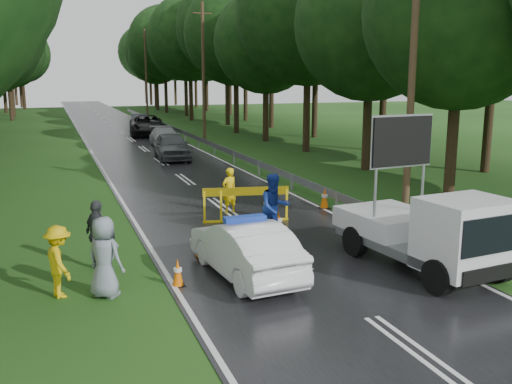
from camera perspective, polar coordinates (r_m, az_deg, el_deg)
name	(u,v)px	position (r m, az deg, el deg)	size (l,w,h in m)	color
ground	(284,254)	(15.62, 2.85, -6.17)	(160.00, 160.00, 0.00)	#194313
road	(131,140)	(44.34, -12.37, 5.14)	(7.00, 140.00, 0.02)	black
guardrail	(180,131)	(44.60, -7.60, 6.04)	(0.12, 60.06, 0.70)	gray
utility_pole_near	(413,66)	(19.17, 15.40, 12.08)	(1.40, 0.24, 10.00)	#453120
utility_pole_mid	(203,71)	(43.13, -5.28, 11.91)	(1.40, 0.24, 10.00)	#453120
utility_pole_far	(146,73)	(68.59, -10.94, 11.60)	(1.40, 0.24, 10.00)	#453120
police_sedan	(245,249)	(13.71, -1.11, -5.74)	(1.79, 4.20, 1.48)	white
work_truck	(430,231)	(14.61, 16.99, -3.79)	(2.52, 4.87, 3.74)	gray
barrier	(246,196)	(18.69, -1.02, -0.38)	(2.80, 0.62, 1.18)	yellow
officer	(229,191)	(19.97, -2.69, 0.15)	(0.59, 0.39, 1.62)	yellow
civilian	(275,207)	(16.62, 1.87, -1.53)	(0.96, 0.75, 1.98)	#17359A
bystander_left	(59,262)	(13.15, -19.12, -6.59)	(1.03, 0.59, 1.60)	#DDB60C
bystander_mid	(98,235)	(14.72, -15.55, -4.14)	(1.03, 0.43, 1.75)	#3A3E41
bystander_right	(104,257)	(12.83, -14.91, -6.32)	(0.88, 0.57, 1.80)	gray
queue_car_first	(172,146)	(33.37, -8.42, 4.56)	(1.81, 4.50, 1.53)	#44484D
queue_car_second	(165,137)	(39.70, -9.08, 5.47)	(1.81, 4.46, 1.29)	#96999E
queue_car_third	(148,125)	(47.17, -10.79, 6.56)	(2.72, 5.89, 1.64)	black
queue_car_fourth	(140,121)	(53.13, -11.57, 6.92)	(1.45, 4.16, 1.37)	#42464A
cone_near_left	(178,273)	(13.30, -7.83, -8.01)	(0.31, 0.31, 0.67)	black
cone_center	(278,223)	(17.20, 2.22, -3.12)	(0.39, 0.39, 0.82)	black
cone_far	(267,206)	(19.40, 1.12, -1.43)	(0.38, 0.38, 0.81)	black
cone_left_mid	(200,246)	(15.31, -5.62, -5.38)	(0.30, 0.30, 0.64)	black
cone_right	(324,198)	(20.89, 6.87, -0.63)	(0.37, 0.37, 0.78)	black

